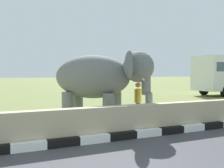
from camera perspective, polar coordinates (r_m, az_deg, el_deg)
The scene contains 4 objects.
striped_curb at distance 7.05m, azimuth -14.66°, elevation -13.21°, with size 16.20×0.20×0.24m.
barrier_parapet at distance 7.94m, azimuth 2.12°, elevation -8.53°, with size 28.00×0.36×1.00m, color tan.
elephant at distance 9.77m, azimuth -2.61°, elevation 1.42°, with size 3.88×3.79×2.84m.
person_handler at distance 10.31m, azimuth 5.94°, elevation -3.59°, with size 0.44×0.56×1.66m.
Camera 1 is at (-1.42, -2.77, 2.02)m, focal length 40.12 mm.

